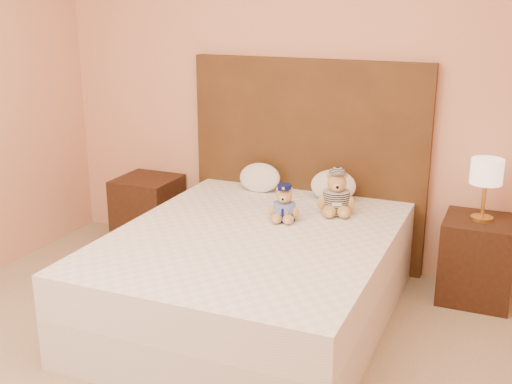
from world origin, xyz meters
TOP-DOWN VIEW (x-y plane):
  - room_walls at (0.00, 0.46)m, footprint 4.04×4.52m
  - bed at (0.00, 1.20)m, footprint 1.60×2.00m
  - headboard at (0.00, 2.21)m, footprint 1.75×0.08m
  - nightstand_left at (-1.25, 2.00)m, footprint 0.45×0.45m
  - nightstand_right at (1.25, 2.00)m, footprint 0.45×0.45m
  - lamp at (1.25, 2.00)m, footprint 0.20×0.20m
  - teddy_police at (0.09, 1.49)m, footprint 0.24×0.23m
  - teddy_prisoner at (0.36, 1.75)m, footprint 0.32×0.32m
  - pillow_left at (-0.30, 2.03)m, footprint 0.31×0.20m
  - pillow_right at (0.25, 2.03)m, footprint 0.32×0.21m

SIDE VIEW (x-z plane):
  - nightstand_left at x=-1.25m, z-range 0.00..0.55m
  - nightstand_right at x=1.25m, z-range 0.00..0.55m
  - bed at x=0.00m, z-range 0.00..0.55m
  - pillow_left at x=-0.30m, z-range 0.55..0.77m
  - pillow_right at x=0.25m, z-range 0.55..0.78m
  - teddy_police at x=0.09m, z-range 0.55..0.79m
  - teddy_prisoner at x=0.36m, z-range 0.55..0.84m
  - headboard at x=0.00m, z-range 0.00..1.50m
  - lamp at x=1.25m, z-range 0.65..1.05m
  - room_walls at x=0.00m, z-range 0.45..3.17m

